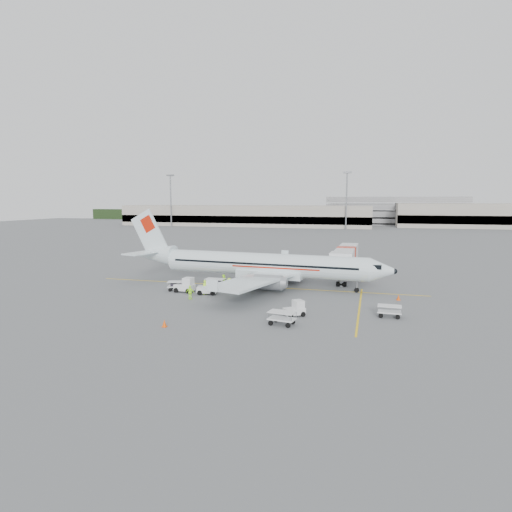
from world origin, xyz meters
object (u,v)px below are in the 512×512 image
(aircraft, at_px, (264,249))
(tug_mid, at_px, (207,287))
(jet_bridge, at_px, (346,263))
(belt_loader, at_px, (238,279))
(tug_fore, at_px, (294,308))
(tug_aft, at_px, (184,285))

(aircraft, distance_m, tug_mid, 9.44)
(jet_bridge, xyz_separation_m, belt_loader, (-12.78, -11.38, -0.96))
(belt_loader, height_order, tug_fore, belt_loader)
(tug_mid, bearing_deg, tug_fore, -41.35)
(jet_bridge, distance_m, tug_aft, 23.89)
(jet_bridge, distance_m, belt_loader, 17.14)
(tug_fore, distance_m, tug_mid, 13.80)
(belt_loader, relative_size, tug_mid, 2.14)
(tug_fore, bearing_deg, tug_mid, 110.87)
(aircraft, height_order, tug_mid, aircraft)
(belt_loader, bearing_deg, aircraft, 58.67)
(aircraft, height_order, jet_bridge, aircraft)
(jet_bridge, distance_m, tug_mid, 21.82)
(tug_fore, xyz_separation_m, tug_mid, (-11.89, 6.99, 0.12))
(aircraft, xyz_separation_m, tug_aft, (-8.55, -6.18, -4.00))
(aircraft, height_order, belt_loader, aircraft)
(aircraft, bearing_deg, tug_aft, -139.80)
(tug_mid, relative_size, tug_aft, 0.98)
(tug_fore, bearing_deg, tug_aft, 115.04)
(jet_bridge, xyz_separation_m, tug_aft, (-18.67, -14.84, -1.39))
(belt_loader, distance_m, tug_aft, 6.85)
(aircraft, relative_size, jet_bridge, 2.03)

